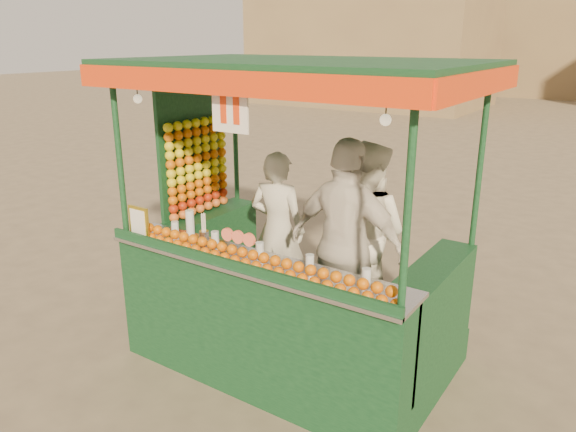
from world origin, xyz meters
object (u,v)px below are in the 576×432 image
Objects in this scene: juice_cart at (281,273)px; vendor_right at (347,245)px; vendor_middle at (365,234)px; vendor_left at (278,229)px.

vendor_right is (0.58, 0.13, 0.35)m from juice_cart.
juice_cart is 1.65× the size of vendor_right.
vendor_left is at bearing 17.85° from vendor_middle.
vendor_right is at bearing 151.04° from vendor_left.
vendor_middle is 0.49m from vendor_right.
vendor_middle is at bearing 50.10° from juice_cart.
juice_cart is 1.92× the size of vendor_left.
vendor_left is at bearing 128.18° from juice_cart.
vendor_left is 0.91× the size of vendor_middle.
juice_cart reaches higher than vendor_left.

